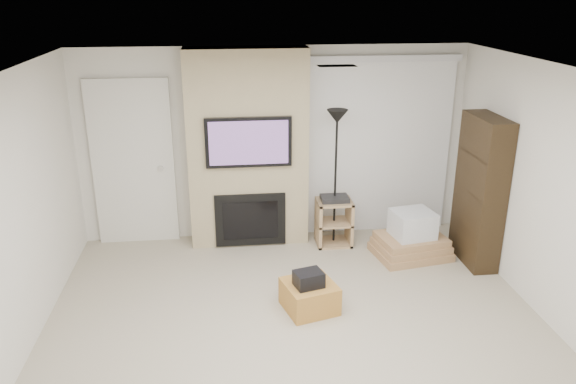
{
  "coord_description": "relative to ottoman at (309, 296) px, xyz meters",
  "views": [
    {
      "loc": [
        -0.65,
        -4.28,
        3.18
      ],
      "look_at": [
        0.0,
        1.2,
        1.15
      ],
      "focal_mm": 35.0,
      "sensor_mm": 36.0,
      "label": 1
    }
  ],
  "objects": [
    {
      "name": "floor",
      "position": [
        -0.17,
        -0.75,
        -0.15
      ],
      "size": [
        5.0,
        5.5,
        0.0
      ],
      "primitive_type": "cube",
      "color": "#B1A68E",
      "rests_on": "ground"
    },
    {
      "name": "ceiling",
      "position": [
        -0.17,
        -0.75,
        2.35
      ],
      "size": [
        5.0,
        5.5,
        0.0
      ],
      "primitive_type": "cube",
      "color": "white",
      "rests_on": "wall_back"
    },
    {
      "name": "wall_back",
      "position": [
        -0.17,
        2.0,
        1.1
      ],
      "size": [
        5.0,
        0.0,
        2.5
      ],
      "primitive_type": "cube",
      "rotation": [
        1.57,
        0.0,
        0.0
      ],
      "color": "silver",
      "rests_on": "ground"
    },
    {
      "name": "hvac_vent",
      "position": [
        0.23,
        0.05,
        2.35
      ],
      "size": [
        0.35,
        0.18,
        0.01
      ],
      "primitive_type": "cube",
      "color": "silver",
      "rests_on": "ceiling"
    },
    {
      "name": "ottoman",
      "position": [
        0.0,
        0.0,
        0.0
      ],
      "size": [
        0.61,
        0.61,
        0.3
      ],
      "primitive_type": "cube",
      "rotation": [
        0.0,
        0.0,
        0.27
      ],
      "color": "#B37A33",
      "rests_on": "floor"
    },
    {
      "name": "black_bag",
      "position": [
        -0.02,
        -0.05,
        0.23
      ],
      "size": [
        0.33,
        0.29,
        0.16
      ],
      "primitive_type": "cube",
      "rotation": [
        0.0,
        0.0,
        0.27
      ],
      "color": "black",
      "rests_on": "ottoman"
    },
    {
      "name": "fireplace_wall",
      "position": [
        -0.52,
        1.78,
        1.09
      ],
      "size": [
        1.5,
        0.47,
        2.5
      ],
      "color": "tan",
      "rests_on": "floor"
    },
    {
      "name": "entry_door",
      "position": [
        -1.97,
        1.96,
        0.9
      ],
      "size": [
        1.02,
        0.11,
        2.14
      ],
      "color": "silver",
      "rests_on": "floor"
    },
    {
      "name": "vertical_blinds",
      "position": [
        1.23,
        1.94,
        1.12
      ],
      "size": [
        1.98,
        0.1,
        2.37
      ],
      "color": "silver",
      "rests_on": "floor"
    },
    {
      "name": "floor_lamp",
      "position": [
        0.57,
        1.57,
        1.25
      ],
      "size": [
        0.26,
        0.26,
        1.77
      ],
      "color": "black",
      "rests_on": "floor"
    },
    {
      "name": "av_stand",
      "position": [
        0.56,
        1.54,
        0.2
      ],
      "size": [
        0.45,
        0.38,
        0.66
      ],
      "color": "tan",
      "rests_on": "floor"
    },
    {
      "name": "box_stack",
      "position": [
        1.45,
        1.09,
        0.07
      ],
      "size": [
        0.98,
        0.81,
        0.59
      ],
      "color": "tan",
      "rests_on": "floor"
    },
    {
      "name": "bookshelf",
      "position": [
        2.17,
        0.88,
        0.75
      ],
      "size": [
        0.3,
        0.8,
        1.8
      ],
      "color": "black",
      "rests_on": "floor"
    }
  ]
}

